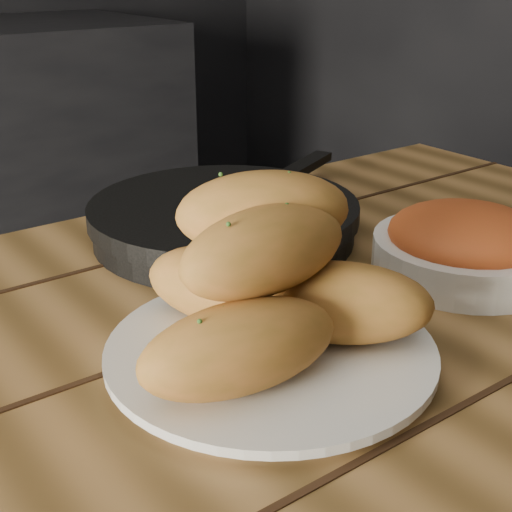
# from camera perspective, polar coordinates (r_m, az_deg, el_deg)

# --- Properties ---
(table) EXTENTS (1.40, 0.92, 0.75)m
(table) POSITION_cam_1_polar(r_m,az_deg,el_deg) (0.62, 0.37, -18.88)
(table) COLOR olive
(table) RESTS_ON ground
(plate) EXTENTS (0.27, 0.27, 0.02)m
(plate) POSITION_cam_1_polar(r_m,az_deg,el_deg) (0.59, 1.17, -7.82)
(plate) COLOR silver
(plate) RESTS_ON table
(bread_rolls) EXTENTS (0.27, 0.24, 0.14)m
(bread_rolls) POSITION_cam_1_polar(r_m,az_deg,el_deg) (0.56, 0.90, -1.92)
(bread_rolls) COLOR #B36D31
(bread_rolls) RESTS_ON plate
(skillet) EXTENTS (0.43, 0.32, 0.05)m
(skillet) POSITION_cam_1_polar(r_m,az_deg,el_deg) (0.84, -2.52, 2.98)
(skillet) COLOR black
(skillet) RESTS_ON table
(bowl) EXTENTS (0.19, 0.19, 0.07)m
(bowl) POSITION_cam_1_polar(r_m,az_deg,el_deg) (0.77, 16.40, 0.84)
(bowl) COLOR white
(bowl) RESTS_ON table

